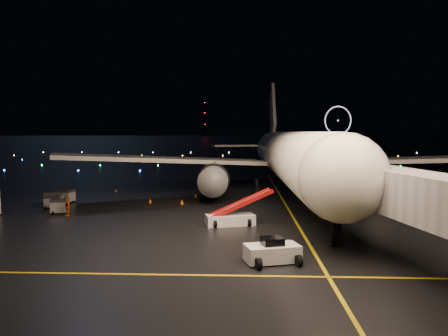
% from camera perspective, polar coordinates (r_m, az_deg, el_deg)
% --- Properties ---
extents(ground, '(2000.00, 2000.00, 0.00)m').
position_cam_1_polar(ground, '(337.07, 1.30, 3.23)').
color(ground, black).
rests_on(ground, ground).
extents(lane_centre, '(0.25, 80.00, 0.02)m').
position_cam_1_polar(lane_centre, '(52.95, 8.28, -5.15)').
color(lane_centre, '#DCB10A').
rests_on(lane_centre, ground).
extents(lane_cross, '(60.00, 0.25, 0.02)m').
position_cam_1_polar(lane_cross, '(30.65, -20.44, -12.76)').
color(lane_cross, '#DCB10A').
rests_on(lane_cross, ground).
extents(airliner, '(67.66, 64.40, 18.82)m').
position_cam_1_polar(airliner, '(63.58, 8.48, 5.01)').
color(airliner, white).
rests_on(airliner, ground).
extents(pushback_tug, '(4.12, 2.90, 1.77)m').
position_cam_1_polar(pushback_tug, '(31.04, 6.32, -10.58)').
color(pushback_tug, silver).
rests_on(pushback_tug, ground).
extents(belt_loader, '(7.12, 3.50, 3.33)m').
position_cam_1_polar(belt_loader, '(42.51, 0.82, -5.28)').
color(belt_loader, silver).
rests_on(belt_loader, ground).
extents(crew_c, '(1.10, 1.17, 1.94)m').
position_cam_1_polar(crew_c, '(50.28, -19.80, -4.80)').
color(crew_c, '#DE5C00').
rests_on(crew_c, ground).
extents(safety_cone_0, '(0.65, 0.65, 0.56)m').
position_cam_1_polar(safety_cone_0, '(55.26, -5.51, -4.42)').
color(safety_cone_0, '#E75C03').
rests_on(safety_cone_0, ground).
extents(safety_cone_1, '(0.53, 0.53, 0.53)m').
position_cam_1_polar(safety_cone_1, '(61.11, -3.69, -3.54)').
color(safety_cone_1, '#E75C03').
rests_on(safety_cone_1, ground).
extents(safety_cone_2, '(0.47, 0.47, 0.48)m').
position_cam_1_polar(safety_cone_2, '(56.91, -9.64, -4.24)').
color(safety_cone_2, '#E75C03').
rests_on(safety_cone_2, ground).
extents(safety_cone_3, '(0.50, 0.50, 0.47)m').
position_cam_1_polar(safety_cone_3, '(68.02, -13.97, -2.84)').
color(safety_cone_3, '#E75C03').
rests_on(safety_cone_3, ground).
extents(ferris_wheel, '(49.33, 16.80, 52.00)m').
position_cam_1_polar(ferris_wheel, '(774.51, 14.67, 5.87)').
color(ferris_wheel, black).
rests_on(ferris_wheel, ground).
extents(radio_mast, '(1.80, 1.80, 64.00)m').
position_cam_1_polar(radio_mast, '(780.07, -2.50, 6.46)').
color(radio_mast, black).
rests_on(radio_mast, ground).
extents(taxiway_lights, '(164.00, 92.00, 0.36)m').
position_cam_1_polar(taxiway_lights, '(143.32, -0.22, 1.21)').
color(taxiway_lights, black).
rests_on(taxiway_lights, ground).
extents(baggage_cart_0, '(2.22, 1.84, 1.62)m').
position_cam_1_polar(baggage_cart_0, '(51.90, -20.66, -4.71)').
color(baggage_cart_0, gray).
rests_on(baggage_cart_0, ground).
extents(baggage_cart_1, '(2.27, 1.87, 1.67)m').
position_cam_1_polar(baggage_cart_1, '(59.67, -19.96, -3.46)').
color(baggage_cart_1, gray).
rests_on(baggage_cart_1, ground).
extents(baggage_cart_2, '(2.43, 2.02, 1.77)m').
position_cam_1_polar(baggage_cart_2, '(56.83, -21.35, -3.85)').
color(baggage_cart_2, gray).
rests_on(baggage_cart_2, ground).
extents(baggage_cart_3, '(1.83, 1.33, 1.50)m').
position_cam_1_polar(baggage_cart_3, '(55.87, -21.44, -4.14)').
color(baggage_cart_3, gray).
rests_on(baggage_cart_3, ground).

